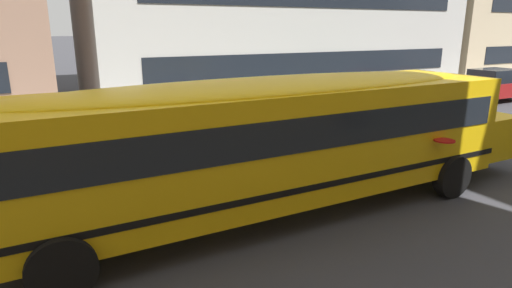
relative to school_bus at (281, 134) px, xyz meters
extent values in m
plane|color=#38383D|center=(-0.15, 1.56, -1.62)|extent=(400.00, 400.00, 0.00)
cube|color=gray|center=(-0.15, 9.13, -1.61)|extent=(120.00, 3.00, 0.01)
cube|color=silver|center=(-0.15, 1.56, -1.62)|extent=(110.00, 0.16, 0.01)
cube|color=yellow|center=(-0.24, 0.00, -0.11)|extent=(10.44, 2.48, 2.08)
cube|color=yellow|center=(5.73, 0.06, -0.63)|extent=(1.54, 2.00, 1.04)
cube|color=black|center=(6.49, 0.07, -0.98)|extent=(0.21, 2.37, 0.34)
cube|color=black|center=(-0.24, 0.00, 0.27)|extent=(9.81, 2.51, 0.61)
cube|color=black|center=(-0.24, 0.00, -0.72)|extent=(10.46, 2.51, 0.11)
ellipsoid|color=yellow|center=(-0.24, 0.00, 0.94)|extent=(10.02, 2.29, 0.34)
cylinder|color=red|center=(3.11, -1.32, -0.21)|extent=(0.42, 0.42, 0.03)
cylinder|color=black|center=(3.71, 1.22, -1.15)|extent=(0.95, 0.28, 0.95)
cylinder|color=black|center=(3.73, -1.14, -1.15)|extent=(0.95, 0.28, 0.95)
cylinder|color=black|center=(-4.21, 1.14, -1.15)|extent=(0.95, 0.28, 0.95)
cylinder|color=black|center=(-4.18, -1.23, -1.15)|extent=(0.95, 0.28, 0.95)
cube|color=#236038|center=(8.02, 6.37, -0.97)|extent=(3.98, 1.90, 0.70)
cube|color=black|center=(7.87, 6.37, -0.30)|extent=(2.28, 1.67, 0.64)
cylinder|color=black|center=(9.28, 7.29, -1.32)|extent=(0.61, 0.21, 0.60)
cylinder|color=black|center=(9.36, 5.59, -1.32)|extent=(0.61, 0.21, 0.60)
cylinder|color=black|center=(6.68, 7.16, -1.32)|extent=(0.61, 0.21, 0.60)
cylinder|color=black|center=(6.77, 5.46, -1.32)|extent=(0.61, 0.21, 0.60)
cube|color=maroon|center=(16.48, 6.53, -0.97)|extent=(3.92, 1.75, 0.70)
cube|color=black|center=(16.33, 6.53, -0.30)|extent=(2.22, 1.59, 0.64)
cylinder|color=black|center=(17.77, 7.40, -1.32)|extent=(0.60, 0.19, 0.60)
cylinder|color=black|center=(15.17, 7.36, -1.32)|extent=(0.60, 0.19, 0.60)
cylinder|color=black|center=(15.20, 5.66, -1.32)|extent=(0.60, 0.19, 0.60)
cube|color=black|center=(8.54, 10.61, 0.30)|extent=(17.54, 0.04, 1.10)
camera|label=1|loc=(-4.21, -7.01, 2.03)|focal=29.94mm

